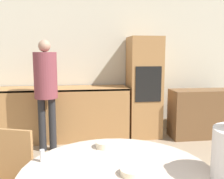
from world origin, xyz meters
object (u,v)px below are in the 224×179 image
object	(u,v)px
oven_unit	(144,87)
bowl_near	(132,172)
sideboard	(201,113)
person_standing	(46,83)
bowl_centre	(104,145)

from	to	relation	value
oven_unit	bowl_near	bearing A→B (deg)	-106.28
sideboard	bowl_near	world-z (taller)	sideboard
bowl_near	sideboard	bearing A→B (deg)	55.30
sideboard	person_standing	xyz separation A→B (m)	(-2.66, -0.29, 0.62)
oven_unit	sideboard	world-z (taller)	oven_unit
sideboard	oven_unit	bearing A→B (deg)	167.31
sideboard	person_standing	distance (m)	2.75
oven_unit	bowl_centre	distance (m)	2.61
oven_unit	sideboard	bearing A→B (deg)	-12.69
oven_unit	bowl_centre	xyz separation A→B (m)	(-0.97, -2.42, -0.13)
person_standing	bowl_centre	world-z (taller)	person_standing
oven_unit	sideboard	distance (m)	1.13
person_standing	bowl_near	size ratio (longest dim) A/B	11.29
sideboard	bowl_centre	bearing A→B (deg)	-131.97
sideboard	bowl_near	size ratio (longest dim) A/B	7.34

